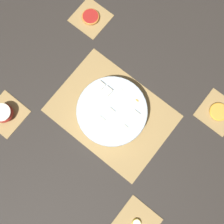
{
  "coord_description": "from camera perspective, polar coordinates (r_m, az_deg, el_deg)",
  "views": [
    {
      "loc": [
        -0.12,
        0.15,
        1.08
      ],
      "look_at": [
        0.0,
        0.0,
        0.03
      ],
      "focal_mm": 42.0,
      "sensor_mm": 36.0,
      "label": 1
    }
  ],
  "objects": [
    {
      "name": "ground_plane",
      "position": [
        1.1,
        -0.0,
        -0.28
      ],
      "size": [
        6.0,
        6.0,
        0.0
      ],
      "primitive_type": "plane",
      "color": "#2D2823"
    },
    {
      "name": "bamboo_mat_center",
      "position": [
        1.09,
        -0.0,
        -0.25
      ],
      "size": [
        0.48,
        0.35,
        0.01
      ],
      "color": "#A8844C",
      "rests_on": "ground_plane"
    },
    {
      "name": "coaster_mat_near_right",
      "position": [
        1.25,
        -4.65,
        19.76
      ],
      "size": [
        0.15,
        0.15,
        0.01
      ],
      "color": "#A8844C",
      "rests_on": "ground_plane"
    },
    {
      "name": "orange_slice_whole",
      "position": [
        1.17,
        22.22,
        0.05
      ],
      "size": [
        0.08,
        0.08,
        0.01
      ],
      "color": "#F9A338",
      "rests_on": "coaster_mat_near_left"
    },
    {
      "name": "apple_half",
      "position": [
        1.16,
        -22.58,
        -0.22
      ],
      "size": [
        0.08,
        0.08,
        0.04
      ],
      "color": "#B72D23",
      "rests_on": "coaster_mat_far_right"
    },
    {
      "name": "grapefruit_slice",
      "position": [
        1.24,
        -4.69,
        19.96
      ],
      "size": [
        0.08,
        0.08,
        0.01
      ],
      "color": "#B2231E",
      "rests_on": "coaster_mat_near_right"
    },
    {
      "name": "coaster_mat_near_left",
      "position": [
        1.18,
        22.07,
        -0.01
      ],
      "size": [
        0.15,
        0.15,
        0.01
      ],
      "color": "#A8844C",
      "rests_on": "ground_plane"
    },
    {
      "name": "banana_coin_single",
      "position": [
        1.1,
        5.39,
        -22.98
      ],
      "size": [
        0.04,
        0.04,
        0.01
      ],
      "color": "#F7EFC6",
      "rests_on": "coaster_mat_far_left"
    },
    {
      "name": "fruit_salad_bowl",
      "position": [
        1.06,
        -0.02,
        0.12
      ],
      "size": [
        0.29,
        0.29,
        0.07
      ],
      "color": "silver",
      "rests_on": "bamboo_mat_center"
    },
    {
      "name": "coaster_mat_far_right",
      "position": [
        1.18,
        -22.1,
        -0.45
      ],
      "size": [
        0.15,
        0.15,
        0.01
      ],
      "color": "#A8844C",
      "rests_on": "ground_plane"
    },
    {
      "name": "coaster_mat_far_left",
      "position": [
        1.11,
        5.35,
        -22.9
      ],
      "size": [
        0.15,
        0.15,
        0.01
      ],
      "color": "#A8844C",
      "rests_on": "ground_plane"
    }
  ]
}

